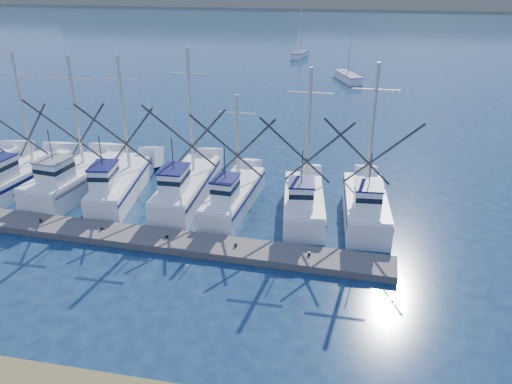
% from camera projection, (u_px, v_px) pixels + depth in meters
% --- Properties ---
extents(ground, '(500.00, 500.00, 0.00)m').
position_uv_depth(ground, '(249.00, 331.00, 21.36)').
color(ground, '#0D1D3A').
rests_on(ground, ground).
extents(floating_dock, '(31.07, 3.26, 0.41)m').
position_uv_depth(floating_dock, '(118.00, 235.00, 28.58)').
color(floating_dock, '#595450').
rests_on(floating_dock, ground).
extents(trawler_fleet, '(29.77, 8.86, 9.72)m').
position_uv_depth(trawler_fleet, '(149.00, 187.00, 32.82)').
color(trawler_fleet, white).
rests_on(trawler_fleet, ground).
extents(sailboat_near, '(4.16, 6.77, 8.10)m').
position_uv_depth(sailboat_near, '(348.00, 77.00, 68.13)').
color(sailboat_near, white).
rests_on(sailboat_near, ground).
extents(sailboat_far, '(2.62, 5.05, 8.10)m').
position_uv_depth(sailboat_far, '(300.00, 55.00, 85.27)').
color(sailboat_far, white).
rests_on(sailboat_far, ground).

